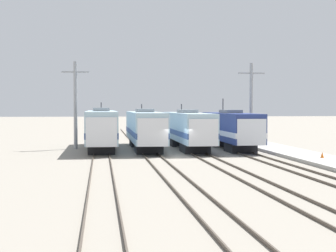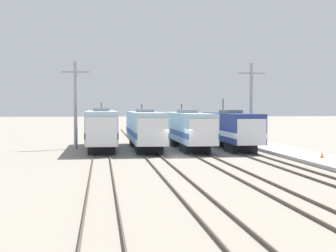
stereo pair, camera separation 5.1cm
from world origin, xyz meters
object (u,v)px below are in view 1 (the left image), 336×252
Objects in this scene: catenary_tower_left at (75,104)px; catenary_tower_right at (251,104)px; traffic_cone at (322,155)px; locomotive_far_left at (101,128)px; locomotive_far_right at (232,129)px; locomotive_center_right at (188,129)px; locomotive_center_left at (145,129)px.

catenary_tower_right is (19.18, 0.00, 0.00)m from catenary_tower_left.
locomotive_far_left is at bearing 141.46° from traffic_cone.
catenary_tower_right reaches higher than locomotive_far_right.
traffic_cone is (1.57, -16.23, -4.29)m from catenary_tower_right.
locomotive_far_right is 16.77m from catenary_tower_left.
traffic_cone is (8.95, -14.21, -1.62)m from locomotive_center_right.
locomotive_far_left reaches higher than locomotive_center_left.
locomotive_far_right is 14.37m from traffic_cone.
locomotive_center_left is (4.54, -0.01, -0.05)m from locomotive_far_left.
locomotive_far_left is 9.09m from locomotive_center_right.
catenary_tower_right is (16.47, 1.86, 2.57)m from locomotive_far_left.
locomotive_far_left reaches higher than locomotive_center_right.
traffic_cone is (20.76, -16.23, -4.29)m from catenary_tower_left.
locomotive_far_left is 0.98× the size of locomotive_center_right.
catenary_tower_left reaches higher than locomotive_center_left.
locomotive_center_left is at bearing 175.11° from locomotive_far_right.
catenary_tower_left is 18.91× the size of traffic_cone.
locomotive_far_right is 34.51× the size of traffic_cone.
catenary_tower_right is at bearing 42.98° from locomotive_far_right.
locomotive_center_right is 1.14× the size of locomotive_far_right.
locomotive_far_left is 13.65m from locomotive_far_right.
locomotive_far_right is at bearing -9.20° from catenary_tower_left.
locomotive_far_right reaches higher than locomotive_far_left.
locomotive_center_left is 2.06× the size of catenary_tower_right.
catenary_tower_left is at bearing 145.64° from locomotive_far_left.
locomotive_far_left is 0.99× the size of locomotive_center_left.
locomotive_center_right reaches higher than locomotive_center_left.
locomotive_far_right is (13.63, -0.79, -0.11)m from locomotive_far_left.
locomotive_far_left is 23.13m from traffic_cone.
catenary_tower_right reaches higher than locomotive_center_right.
catenary_tower_right is (11.93, 1.87, 2.63)m from locomotive_center_left.
locomotive_far_right is at bearing 108.00° from traffic_cone.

